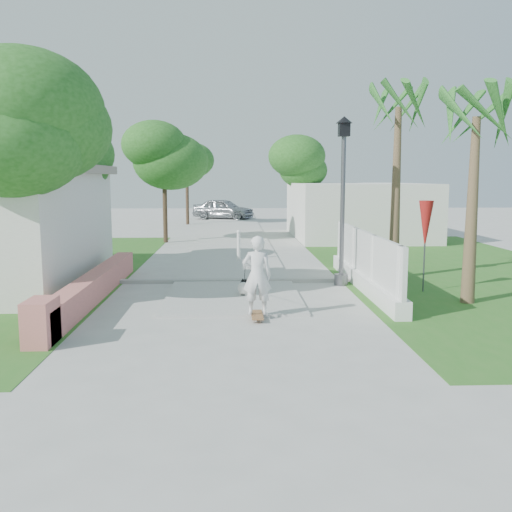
{
  "coord_description": "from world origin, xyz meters",
  "views": [
    {
      "loc": [
        0.0,
        -9.46,
        2.86
      ],
      "look_at": [
        0.52,
        3.33,
        1.1
      ],
      "focal_mm": 40.0,
      "sensor_mm": 36.0,
      "label": 1
    }
  ],
  "objects_px": {
    "bollard": "(239,245)",
    "parked_car": "(223,209)",
    "patio_umbrella": "(426,225)",
    "street_lamp": "(343,194)",
    "dog": "(244,287)",
    "skateboarder": "(256,276)"
  },
  "relations": [
    {
      "from": "street_lamp",
      "to": "bollard",
      "type": "relative_size",
      "value": 4.07
    },
    {
      "from": "bollard",
      "to": "parked_car",
      "type": "bearing_deg",
      "value": 92.4
    },
    {
      "from": "street_lamp",
      "to": "bollard",
      "type": "bearing_deg",
      "value": 120.96
    },
    {
      "from": "bollard",
      "to": "skateboarder",
      "type": "distance_m",
      "value": 8.07
    },
    {
      "from": "bollard",
      "to": "skateboarder",
      "type": "height_order",
      "value": "skateboarder"
    },
    {
      "from": "skateboarder",
      "to": "parked_car",
      "type": "xyz_separation_m",
      "value": [
        -1.12,
        28.24,
        -0.16
      ]
    },
    {
      "from": "patio_umbrella",
      "to": "parked_car",
      "type": "xyz_separation_m",
      "value": [
        -5.44,
        25.67,
        -0.96
      ]
    },
    {
      "from": "street_lamp",
      "to": "patio_umbrella",
      "type": "xyz_separation_m",
      "value": [
        1.9,
        -1.0,
        -0.74
      ]
    },
    {
      "from": "street_lamp",
      "to": "patio_umbrella",
      "type": "bearing_deg",
      "value": -27.76
    },
    {
      "from": "parked_car",
      "to": "bollard",
      "type": "bearing_deg",
      "value": -153.36
    },
    {
      "from": "bollard",
      "to": "parked_car",
      "type": "height_order",
      "value": "parked_car"
    },
    {
      "from": "bollard",
      "to": "parked_car",
      "type": "distance_m",
      "value": 20.19
    },
    {
      "from": "parked_car",
      "to": "dog",
      "type": "bearing_deg",
      "value": -153.79
    },
    {
      "from": "dog",
      "to": "parked_car",
      "type": "distance_m",
      "value": 26.11
    },
    {
      "from": "street_lamp",
      "to": "patio_umbrella",
      "type": "height_order",
      "value": "street_lamp"
    },
    {
      "from": "street_lamp",
      "to": "patio_umbrella",
      "type": "distance_m",
      "value": 2.27
    },
    {
      "from": "parked_car",
      "to": "skateboarder",
      "type": "bearing_deg",
      "value": -153.49
    },
    {
      "from": "bollard",
      "to": "patio_umbrella",
      "type": "height_order",
      "value": "patio_umbrella"
    },
    {
      "from": "patio_umbrella",
      "to": "parked_car",
      "type": "bearing_deg",
      "value": 101.97
    },
    {
      "from": "bollard",
      "to": "dog",
      "type": "bearing_deg",
      "value": -89.48
    },
    {
      "from": "dog",
      "to": "parked_car",
      "type": "height_order",
      "value": "parked_car"
    },
    {
      "from": "patio_umbrella",
      "to": "parked_car",
      "type": "relative_size",
      "value": 0.54
    }
  ]
}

